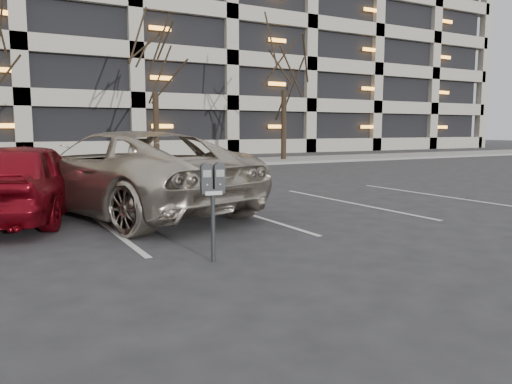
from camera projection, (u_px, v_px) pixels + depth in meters
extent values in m
plane|color=#28282B|center=(233.00, 242.00, 7.55)|extent=(140.00, 140.00, 0.00)
cube|color=gray|center=(67.00, 168.00, 21.41)|extent=(80.00, 4.00, 0.12)
cube|color=silver|center=(105.00, 225.00, 8.87)|extent=(0.10, 5.20, 0.00)
cube|color=silver|center=(244.00, 213.00, 10.22)|extent=(0.10, 5.20, 0.00)
cube|color=silver|center=(351.00, 203.00, 11.57)|extent=(0.10, 5.20, 0.00)
cube|color=silver|center=(435.00, 195.00, 12.92)|extent=(0.10, 5.20, 0.00)
cube|color=black|center=(180.00, 42.00, 41.69)|extent=(49.92, 19.20, 18.00)
cylinder|color=black|center=(156.00, 129.00, 23.14)|extent=(0.28, 0.28, 3.39)
cylinder|color=black|center=(284.00, 126.00, 26.50)|extent=(0.28, 0.28, 3.74)
cylinder|color=black|center=(213.00, 227.00, 6.41)|extent=(0.06, 0.06, 0.90)
cube|color=black|center=(213.00, 191.00, 6.35)|extent=(0.31, 0.15, 0.06)
cube|color=silver|center=(214.00, 193.00, 6.30)|extent=(0.22, 0.04, 0.05)
cube|color=gray|center=(207.00, 174.00, 6.23)|extent=(0.11, 0.02, 0.09)
cube|color=gray|center=(220.00, 173.00, 6.29)|extent=(0.11, 0.02, 0.09)
imported|color=beige|center=(126.00, 172.00, 10.11)|extent=(4.43, 6.57, 1.67)
cube|color=#F65805|center=(120.00, 131.00, 8.92)|extent=(0.10, 0.20, 0.01)
imported|color=maroon|center=(23.00, 181.00, 9.29)|extent=(3.15, 4.74, 1.50)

